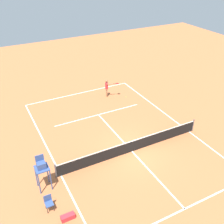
# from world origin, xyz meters

# --- Properties ---
(ground_plane) EXTENTS (60.00, 60.00, 0.00)m
(ground_plane) POSITION_xyz_m (0.00, 0.00, 0.00)
(ground_plane) COLOR #C66B3D
(court_lines) EXTENTS (10.77, 20.92, 0.01)m
(court_lines) POSITION_xyz_m (0.00, 0.00, 0.00)
(court_lines) COLOR white
(court_lines) RESTS_ON ground
(tennis_net) EXTENTS (11.37, 0.10, 1.07)m
(tennis_net) POSITION_xyz_m (0.00, 0.00, 0.50)
(tennis_net) COLOR #4C4C51
(tennis_net) RESTS_ON ground
(player_serving) EXTENTS (1.23, 0.89, 1.80)m
(player_serving) POSITION_xyz_m (-2.26, -8.48, 1.08)
(player_serving) COLOR #9E704C
(player_serving) RESTS_ON ground
(tennis_ball) EXTENTS (0.07, 0.07, 0.07)m
(tennis_ball) POSITION_xyz_m (-3.84, -7.50, 0.03)
(tennis_ball) COLOR #CCE033
(tennis_ball) RESTS_ON ground
(umpire_chair) EXTENTS (0.80, 0.80, 2.41)m
(umpire_chair) POSITION_xyz_m (6.53, 0.50, 1.61)
(umpire_chair) COLOR #38518C
(umpire_chair) RESTS_ON ground
(courtside_chair_near) EXTENTS (0.44, 0.46, 0.95)m
(courtside_chair_near) POSITION_xyz_m (6.73, 2.20, 0.53)
(courtside_chair_near) COLOR #262626
(courtside_chair_near) RESTS_ON ground
(equipment_bag) EXTENTS (0.76, 0.32, 0.30)m
(equipment_bag) POSITION_xyz_m (6.05, 3.31, 0.15)
(equipment_bag) COLOR red
(equipment_bag) RESTS_ON ground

